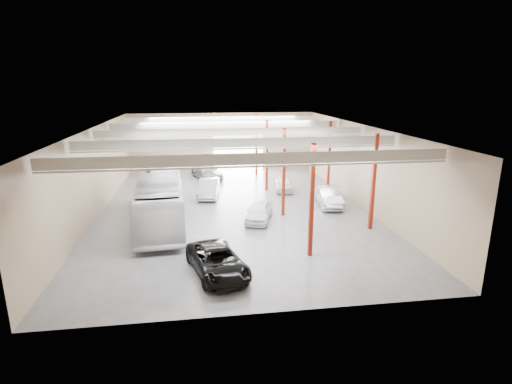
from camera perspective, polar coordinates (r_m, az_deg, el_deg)
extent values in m
cube|color=#4A4A4F|center=(33.93, -3.14, -2.53)|extent=(22.00, 32.00, 0.01)
cube|color=beige|center=(32.50, -3.31, 9.31)|extent=(22.00, 32.00, 0.12)
cube|color=#876B54|center=(48.77, -4.92, 7.09)|extent=(22.00, 0.12, 7.00)
cube|color=#876B54|center=(17.80, 1.43, -7.30)|extent=(22.00, 0.12, 7.00)
cube|color=#876B54|center=(33.93, -22.08, 2.48)|extent=(0.12, 32.00, 7.00)
cube|color=#876B54|center=(35.69, 14.69, 3.68)|extent=(0.12, 32.00, 7.00)
cube|color=white|center=(48.93, -2.53, 5.97)|extent=(6.00, 0.20, 5.00)
cube|color=maroon|center=(24.15, 7.95, -1.34)|extent=(0.25, 0.25, 7.00)
cube|color=maroon|center=(31.66, 3.98, 2.72)|extent=(0.25, 0.25, 7.00)
cube|color=maroon|center=(39.37, 1.53, 5.21)|extent=(0.25, 0.25, 7.00)
cube|color=maroon|center=(46.19, 0.05, 6.70)|extent=(0.25, 0.25, 7.00)
cube|color=maroon|center=(29.74, 16.43, 1.32)|extent=(0.25, 0.25, 7.00)
cube|color=maroon|center=(38.84, 10.38, 4.83)|extent=(0.25, 0.25, 7.00)
cube|color=beige|center=(20.75, -0.37, 4.75)|extent=(21.60, 0.15, 0.60)
cube|color=beige|center=(20.82, -0.37, 3.67)|extent=(21.60, 0.10, 0.10)
cube|color=beige|center=(26.63, -2.16, 7.06)|extent=(21.60, 0.15, 0.60)
cube|color=beige|center=(26.69, -2.15, 6.21)|extent=(21.60, 0.10, 0.10)
cube|color=beige|center=(32.55, -3.30, 8.52)|extent=(21.60, 0.15, 0.60)
cube|color=beige|center=(32.60, -3.29, 7.82)|extent=(21.60, 0.10, 0.10)
cube|color=beige|center=(38.50, -4.10, 9.53)|extent=(21.60, 0.15, 0.60)
cube|color=beige|center=(38.54, -4.09, 8.94)|extent=(21.60, 0.10, 0.10)
cube|color=beige|center=(44.46, -4.69, 10.27)|extent=(21.60, 0.15, 0.60)
cube|color=beige|center=(44.49, -4.68, 9.76)|extent=(21.60, 0.10, 0.10)
imported|color=silver|center=(31.39, -13.54, -0.77)|extent=(4.16, 13.92, 3.82)
imported|color=black|center=(22.64, -5.55, -9.81)|extent=(3.85, 5.98, 1.53)
imported|color=white|center=(31.06, 0.43, -2.74)|extent=(3.03, 4.76, 1.51)
imported|color=silver|center=(37.92, -6.78, 0.59)|extent=(2.38, 5.22, 1.66)
imported|color=slate|center=(45.23, -7.06, 2.93)|extent=(3.96, 5.98, 1.61)
imported|color=#BCBCC2|center=(35.39, 10.34, -0.62)|extent=(2.30, 5.18, 1.65)
imported|color=silver|center=(39.87, 4.01, 1.19)|extent=(2.28, 4.31, 1.40)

